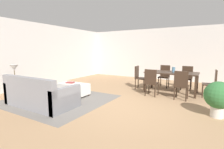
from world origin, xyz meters
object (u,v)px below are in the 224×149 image
(dining_chair_near_left, at_px, (151,81))
(potted_plant, at_px, (219,96))
(dining_chair_far_left, at_px, (164,75))
(vase_centerpiece, at_px, (174,70))
(side_table, at_px, (15,85))
(book_on_ottoman, at_px, (70,83))
(table_lamp, at_px, (14,68))
(dining_chair_head_east, at_px, (212,82))
(dining_chair_near_right, at_px, (181,84))
(couch, at_px, (40,96))
(ottoman_table, at_px, (73,88))
(dining_table, at_px, (171,74))
(dining_chair_head_west, at_px, (139,76))
(dining_chair_far_right, at_px, (187,76))

(dining_chair_near_left, distance_m, potted_plant, 2.14)
(dining_chair_far_left, bearing_deg, vase_centerpiece, -59.58)
(side_table, bearing_deg, book_on_ottoman, 43.99)
(table_lamp, bearing_deg, side_table, 90.00)
(dining_chair_near_left, distance_m, dining_chair_head_east, 1.95)
(dining_chair_far_left, distance_m, book_on_ottoman, 3.90)
(dining_chair_near_right, bearing_deg, couch, -142.58)
(ottoman_table, distance_m, dining_chair_head_east, 4.64)
(vase_centerpiece, xyz_separation_m, potted_plant, (1.33, -1.87, -0.36))
(dining_chair_near_left, bearing_deg, book_on_ottoman, -152.98)
(dining_table, xyz_separation_m, dining_chair_head_west, (-1.25, 0.00, -0.15))
(dining_chair_far_left, relative_size, dining_chair_far_right, 1.00)
(dining_chair_near_right, xyz_separation_m, dining_chair_head_east, (0.83, 0.81, 0.00))
(dining_chair_near_right, bearing_deg, ottoman_table, -158.93)
(dining_table, height_order, dining_chair_head_west, dining_chair_head_west)
(table_lamp, distance_m, dining_chair_near_left, 4.47)
(dining_table, xyz_separation_m, dining_chair_head_east, (1.29, -0.03, -0.15))
(vase_centerpiece, height_order, potted_plant, vase_centerpiece)
(side_table, bearing_deg, dining_chair_far_right, 42.12)
(table_lamp, xyz_separation_m, dining_chair_near_right, (4.65, 2.47, -0.46))
(dining_chair_near_left, height_order, dining_chair_far_right, same)
(dining_chair_far_right, bearing_deg, dining_table, -116.35)
(table_lamp, height_order, book_on_ottoman, table_lamp)
(side_table, bearing_deg, dining_chair_head_west, 48.38)
(dining_chair_near_right, xyz_separation_m, potted_plant, (0.94, -1.03, -0.02))
(dining_chair_near_right, relative_size, dining_chair_far_right, 1.00)
(dining_chair_far_left, height_order, potted_plant, dining_chair_far_left)
(side_table, xyz_separation_m, dining_table, (4.19, 3.31, 0.22))
(dining_chair_near_left, xyz_separation_m, dining_chair_head_east, (1.77, 0.83, 0.00))
(dining_chair_near_right, distance_m, vase_centerpiece, 0.98)
(dining_chair_far_right, bearing_deg, dining_chair_head_west, -152.65)
(dining_chair_near_right, height_order, dining_chair_far_left, same)
(dining_chair_far_right, relative_size, book_on_ottoman, 3.54)
(dining_chair_far_right, bearing_deg, vase_centerpiece, -112.63)
(dining_chair_near_right, bearing_deg, side_table, -152.06)
(dining_chair_near_left, height_order, dining_chair_head_east, same)
(side_table, height_order, dining_chair_near_right, dining_chair_near_right)
(dining_table, xyz_separation_m, dining_chair_near_left, (-0.48, -0.86, -0.15))
(potted_plant, bearing_deg, table_lamp, -165.61)
(dining_table, relative_size, dining_chair_head_east, 1.95)
(side_table, xyz_separation_m, dining_chair_head_east, (5.48, 3.28, 0.07))
(dining_chair_far_left, bearing_deg, side_table, -131.99)
(couch, bearing_deg, dining_table, 49.73)
(table_lamp, relative_size, potted_plant, 0.62)
(dining_chair_near_left, xyz_separation_m, dining_chair_far_right, (0.92, 1.73, 0.00))
(dining_chair_near_right, bearing_deg, dining_chair_head_west, 153.76)
(ottoman_table, distance_m, table_lamp, 1.94)
(dining_table, relative_size, dining_chair_head_west, 1.95)
(table_lamp, bearing_deg, ottoman_table, 41.66)
(dining_table, bearing_deg, dining_chair_near_left, -119.49)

